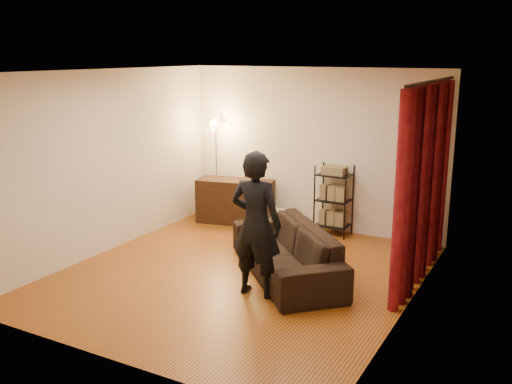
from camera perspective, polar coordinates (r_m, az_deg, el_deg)
The scene contains 14 objects.
floor at distance 7.80m, azimuth -1.72°, elevation -8.25°, with size 5.00×5.00×0.00m, color #945419.
ceiling at distance 7.24m, azimuth -1.87°, elevation 11.98°, with size 5.00×5.00×0.00m, color white.
wall_back at distance 9.61m, azimuth 5.77°, elevation 4.26°, with size 5.00×5.00×0.00m, color beige.
wall_front at distance 5.46m, azimuth -15.16°, elevation -3.46°, with size 5.00×5.00×0.00m, color beige.
wall_left at distance 8.74m, azimuth -14.66°, elevation 2.93°, with size 5.00×5.00×0.00m, color beige.
wall_right at distance 6.59m, azimuth 15.36°, elevation -0.56°, with size 5.00×5.00×0.00m, color beige.
curtain_rod at distance 7.53m, azimuth 17.26°, elevation 10.54°, with size 0.04×0.04×2.65m, color black.
curtain at distance 7.70m, azimuth 16.43°, elevation 0.83°, with size 0.22×2.65×2.55m, color maroon, non-canonical shape.
sofa at distance 7.69m, azimuth 3.01°, elevation -5.90°, with size 2.33×0.91×0.68m, color black.
person at distance 6.90m, azimuth -0.00°, elevation -3.25°, with size 0.66×0.43×1.81m, color black.
media_cabinet at distance 10.01m, azimuth -2.07°, elevation -0.94°, with size 1.32×0.50×0.77m, color black.
storage_boxes at distance 9.96m, azimuth 1.77°, elevation -2.49°, with size 0.33×0.27×0.28m, color white, non-canonical shape.
wire_shelf at distance 9.39m, azimuth 7.77°, elevation -0.82°, with size 0.53×0.37×1.16m, color black, non-canonical shape.
floor_lamp at distance 10.13m, azimuth -3.98°, elevation 2.37°, with size 0.33×0.33×1.86m, color silver, non-canonical shape.
Camera 1 is at (3.66, -6.24, 2.92)m, focal length 40.00 mm.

